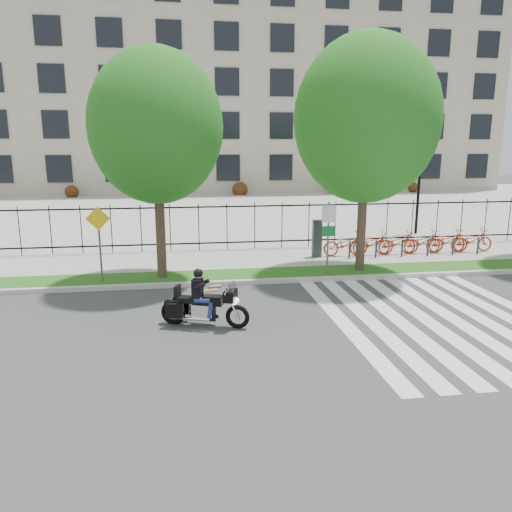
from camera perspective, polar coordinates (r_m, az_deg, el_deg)
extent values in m
plane|color=#3C3C3F|center=(12.82, 0.55, -8.22)|extent=(120.00, 120.00, 0.00)
cube|color=#B2AEA7|center=(16.66, -1.68, -3.02)|extent=(60.00, 0.20, 0.15)
cube|color=#214B12|center=(17.47, -2.01, -2.28)|extent=(60.00, 1.50, 0.15)
cube|color=#A5A39B|center=(19.89, -2.83, -0.46)|extent=(60.00, 3.50, 0.15)
cube|color=#A5A39B|center=(37.16, -5.56, 5.54)|extent=(80.00, 34.00, 0.10)
cube|color=#A09681|center=(57.13, -6.92, 17.94)|extent=(60.00, 20.00, 20.00)
cylinder|color=black|center=(26.76, 18.03, 6.48)|extent=(0.14, 0.14, 4.00)
cylinder|color=black|center=(26.65, 18.31, 10.54)|extent=(0.06, 0.70, 0.70)
sphere|color=white|center=(26.49, 17.64, 10.80)|extent=(0.36, 0.36, 0.36)
sphere|color=white|center=(26.80, 19.01, 10.72)|extent=(0.36, 0.36, 0.36)
cylinder|color=#33271C|center=(16.99, -10.90, 3.68)|extent=(0.32, 0.32, 3.68)
ellipsoid|color=#135514|center=(16.81, -11.35, 14.31)|extent=(4.32, 4.32, 4.96)
cylinder|color=#33271C|center=(18.11, 12.00, 4.32)|extent=(0.32, 0.32, 3.78)
ellipsoid|color=#135514|center=(17.95, 12.51, 15.03)|extent=(4.95, 4.95, 5.69)
cube|color=#2D2D33|center=(20.10, 6.99, 2.01)|extent=(0.35, 0.25, 1.50)
imported|color=#AA290E|center=(20.50, 10.21, 1.35)|extent=(1.85, 0.64, 0.97)
cylinder|color=#2D2D33|center=(20.06, 10.64, 0.70)|extent=(0.08, 0.08, 0.70)
imported|color=#AA290E|center=(20.87, 13.07, 1.43)|extent=(1.85, 0.64, 0.97)
cylinder|color=#2D2D33|center=(20.45, 13.56, 0.79)|extent=(0.08, 0.08, 0.70)
imported|color=#AA290E|center=(21.30, 15.83, 1.49)|extent=(1.85, 0.64, 0.97)
cylinder|color=#2D2D33|center=(20.88, 16.36, 0.87)|extent=(0.08, 0.08, 0.70)
imported|color=#AA290E|center=(21.77, 18.47, 1.55)|extent=(1.85, 0.64, 0.97)
cylinder|color=#2D2D33|center=(21.36, 19.04, 0.94)|extent=(0.08, 0.08, 0.70)
imported|color=#AA290E|center=(22.29, 20.99, 1.61)|extent=(1.85, 0.64, 0.97)
cylinder|color=#2D2D33|center=(21.89, 21.60, 1.01)|extent=(0.08, 0.08, 0.70)
imported|color=#AA290E|center=(22.85, 23.40, 1.66)|extent=(1.85, 0.64, 0.97)
cylinder|color=#2D2D33|center=(22.46, 24.03, 1.08)|extent=(0.08, 0.08, 0.70)
cylinder|color=#59595B|center=(17.46, 8.22, 2.04)|extent=(0.07, 0.07, 2.50)
cube|color=white|center=(17.29, 8.35, 4.79)|extent=(0.50, 0.03, 0.60)
cube|color=#0C6626|center=(17.38, 8.29, 2.83)|extent=(0.45, 0.03, 0.35)
cylinder|color=#59595B|center=(16.95, -17.40, 1.11)|extent=(0.07, 0.07, 2.40)
cube|color=yellow|center=(16.77, -17.62, 4.09)|extent=(0.78, 0.03, 0.78)
torus|color=black|center=(12.70, -2.13, -6.96)|extent=(0.63, 0.32, 0.62)
torus|color=black|center=(13.19, -9.44, -6.37)|extent=(0.67, 0.35, 0.66)
cube|color=black|center=(12.57, -2.95, -4.53)|extent=(0.42, 0.56, 0.27)
cube|color=#26262B|center=(12.49, -2.68, -3.64)|extent=(0.28, 0.47, 0.27)
cube|color=silver|center=(12.90, -6.06, -6.24)|extent=(0.61, 0.47, 0.36)
cube|color=black|center=(12.73, -4.92, -5.06)|extent=(0.57, 0.46, 0.23)
cube|color=black|center=(12.90, -7.43, -4.96)|extent=(0.71, 0.52, 0.13)
cube|color=black|center=(12.97, -8.97, -4.00)|extent=(0.19, 0.32, 0.31)
cube|color=black|center=(12.85, -9.32, -6.19)|extent=(0.47, 0.29, 0.36)
cube|color=black|center=(13.34, -8.50, -5.47)|extent=(0.47, 0.29, 0.36)
cube|color=black|center=(12.76, -6.70, -3.62)|extent=(0.33, 0.41, 0.47)
sphere|color=tan|center=(12.66, -6.62, -2.14)|extent=(0.21, 0.21, 0.21)
sphere|color=black|center=(12.65, -6.63, -1.98)|extent=(0.24, 0.24, 0.24)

